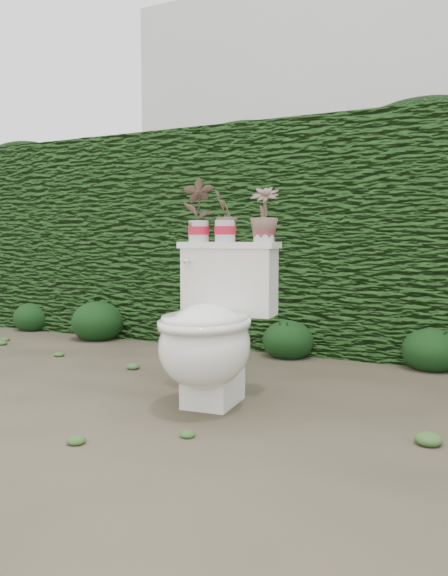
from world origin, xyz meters
The scene contains 11 objects.
ground centered at (0.00, 0.00, 0.00)m, with size 60.00×60.00×0.00m, color brown.
hedge centered at (0.00, 1.60, 0.80)m, with size 8.00×1.00×1.60m, color #2B5B1E.
toilet centered at (0.04, -0.16, 0.36)m, with size 0.52×0.72×0.78m.
potted_plant_left centered at (-0.15, 0.06, 0.93)m, with size 0.16×0.11×0.31m, color #21641F.
potted_plant_center centered at (-0.01, 0.07, 0.90)m, with size 0.14×0.11×0.25m, color #21641F.
potted_plant_right centered at (0.20, 0.09, 0.90)m, with size 0.14×0.14×0.26m, color #21641F.
liriope_clump_0 centered at (-2.41, 1.13, 0.13)m, with size 0.34×0.34×0.27m, color #183D15.
liriope_clump_1 centered at (-1.61, 1.02, 0.17)m, with size 0.41×0.41×0.33m, color #183D15.
liriope_clump_2 centered at (-0.79, 1.10, 0.13)m, with size 0.32×0.32×0.25m, color #183D15.
liriope_clump_3 centered at (-0.02, 1.05, 0.14)m, with size 0.34×0.34×0.28m, color #183D15.
liriope_clump_4 centered at (0.89, 1.10, 0.14)m, with size 0.35×0.35×0.28m, color #183D15.
Camera 1 is at (1.26, -2.49, 0.79)m, focal length 35.00 mm.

